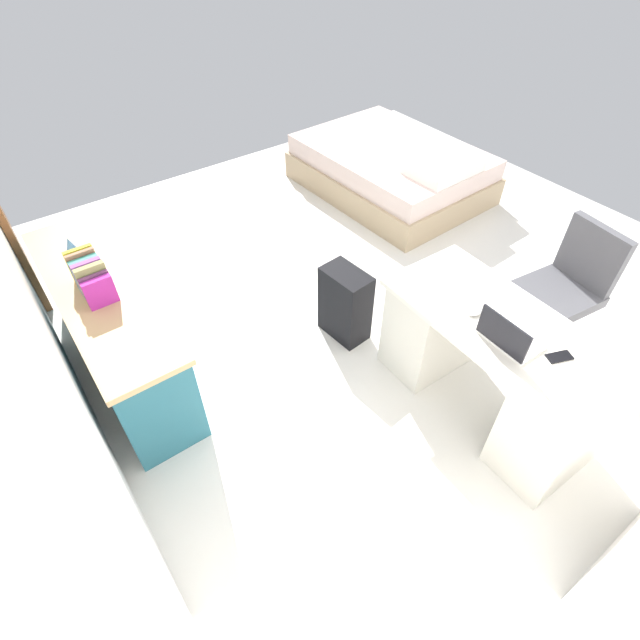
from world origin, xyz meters
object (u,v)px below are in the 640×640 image
(bed, at_px, (391,169))
(laptop, at_px, (508,337))
(desk, at_px, (491,366))
(suitcase_black, at_px, (345,304))
(computer_mouse, at_px, (475,311))
(figurine_small, at_px, (70,245))
(office_chair, at_px, (561,295))
(cell_phone_near_laptop, at_px, (559,357))
(credenza, at_px, (113,329))

(bed, bearing_deg, laptop, 148.54)
(desk, distance_m, bed, 2.87)
(desk, xyz_separation_m, bed, (2.48, -1.45, -0.14))
(desk, bearing_deg, suitcase_black, 15.94)
(bed, relative_size, computer_mouse, 19.49)
(computer_mouse, height_order, figurine_small, figurine_small)
(suitcase_black, relative_size, figurine_small, 5.22)
(suitcase_black, bearing_deg, desk, -168.92)
(desk, xyz_separation_m, office_chair, (0.12, -0.89, 0.03))
(cell_phone_near_laptop, bearing_deg, credenza, 63.10)
(credenza, relative_size, figurine_small, 16.36)
(computer_mouse, bearing_deg, figurine_small, 41.92)
(office_chair, relative_size, suitcase_black, 1.64)
(suitcase_black, height_order, cell_phone_near_laptop, cell_phone_near_laptop)
(credenza, distance_m, suitcase_black, 1.61)
(suitcase_black, bearing_deg, bed, -55.93)
(credenza, xyz_separation_m, bed, (0.76, -3.22, -0.12))
(office_chair, relative_size, figurine_small, 8.55)
(cell_phone_near_laptop, bearing_deg, laptop, 53.62)
(bed, distance_m, suitcase_black, 2.25)
(bed, relative_size, laptop, 6.15)
(office_chair, distance_m, bed, 2.43)
(computer_mouse, distance_m, cell_phone_near_laptop, 0.50)
(figurine_small, bearing_deg, cell_phone_near_laptop, -144.39)
(credenza, relative_size, bed, 0.92)
(computer_mouse, height_order, cell_phone_near_laptop, computer_mouse)
(cell_phone_near_laptop, relative_size, figurine_small, 1.24)
(cell_phone_near_laptop, bearing_deg, figurine_small, 57.31)
(credenza, bearing_deg, bed, -76.69)
(bed, bearing_deg, computer_mouse, 146.61)
(desk, xyz_separation_m, cell_phone_near_laptop, (-0.32, -0.03, 0.36))
(bed, height_order, laptop, laptop)
(suitcase_black, height_order, figurine_small, figurine_small)
(desk, relative_size, figurine_small, 13.27)
(cell_phone_near_laptop, height_order, figurine_small, figurine_small)
(bed, xyz_separation_m, computer_mouse, (-2.31, 1.52, 0.51))
(laptop, bearing_deg, suitcase_black, 9.08)
(suitcase_black, bearing_deg, credenza, 61.08)
(office_chair, height_order, cell_phone_near_laptop, office_chair)
(desk, distance_m, cell_phone_near_laptop, 0.48)
(bed, relative_size, figurine_small, 17.72)
(suitcase_black, distance_m, figurine_small, 1.92)
(office_chair, height_order, suitcase_black, office_chair)
(bed, bearing_deg, credenza, 103.31)
(bed, height_order, figurine_small, figurine_small)
(desk, distance_m, laptop, 0.43)
(credenza, xyz_separation_m, figurine_small, (0.47, 0.00, 0.42))
(suitcase_black, xyz_separation_m, laptop, (-1.15, -0.18, 0.50))
(bed, height_order, cell_phone_near_laptop, cell_phone_near_laptop)
(credenza, height_order, suitcase_black, credenza)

